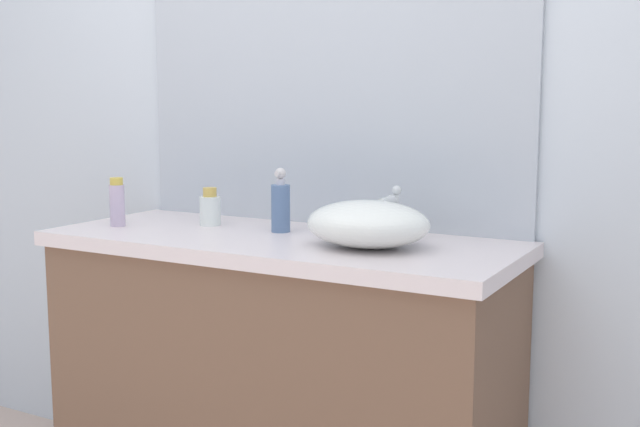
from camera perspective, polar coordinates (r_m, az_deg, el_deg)
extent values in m
cube|color=silver|center=(2.52, 0.91, 7.92)|extent=(6.00, 0.06, 2.60)
cube|color=brown|center=(2.41, -2.90, -13.03)|extent=(1.34, 0.51, 0.88)
cube|color=silver|center=(2.29, -2.99, -2.19)|extent=(1.38, 0.55, 0.04)
cube|color=#B2BCC6|center=(2.50, 0.36, 13.67)|extent=(1.33, 0.01, 1.26)
ellipsoid|color=white|center=(2.11, 3.46, -0.76)|extent=(0.34, 0.28, 0.12)
cylinder|color=silver|center=(2.27, 5.32, -0.20)|extent=(0.03, 0.03, 0.12)
cylinder|color=silver|center=(2.22, 4.88, 0.88)|extent=(0.03, 0.09, 0.03)
sphere|color=silver|center=(2.27, 5.54, 1.68)|extent=(0.03, 0.03, 0.03)
cylinder|color=#536F9A|center=(2.36, -2.85, 0.37)|extent=(0.06, 0.06, 0.14)
cylinder|color=silver|center=(2.35, -2.86, 2.29)|extent=(0.03, 0.03, 0.02)
sphere|color=silver|center=(2.34, -2.86, 2.90)|extent=(0.03, 0.03, 0.03)
cylinder|color=silver|center=(2.33, -3.01, 2.88)|extent=(0.02, 0.02, 0.02)
cylinder|color=white|center=(2.50, -7.90, 0.19)|extent=(0.07, 0.07, 0.09)
cylinder|color=gold|center=(2.50, -7.93, 1.54)|extent=(0.04, 0.04, 0.03)
cylinder|color=#BEADC9|center=(2.54, -14.37, 0.56)|extent=(0.05, 0.05, 0.13)
cylinder|color=gold|center=(2.53, -14.43, 2.26)|extent=(0.04, 0.04, 0.02)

